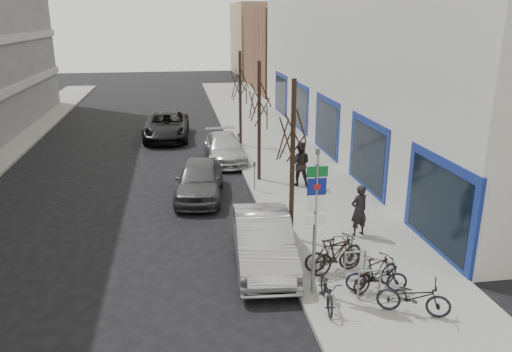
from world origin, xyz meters
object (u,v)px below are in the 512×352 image
object	(u,v)px
meter_mid	(255,173)
bike_near_left	(327,288)
bike_rack	(355,261)
bike_mid_inner	(338,254)
bike_mid_curb	(377,274)
parked_car_front	(263,241)
tree_far	(240,76)
meter_back	(238,143)
pedestrian_far	(300,163)
meter_front	(281,224)
highway_sign_pole	(316,214)
bike_far_curb	(414,294)
tree_mid	(259,93)
parked_car_mid	(200,179)
tree_near	(293,123)
pedestrian_near	(359,210)
bike_far_inner	(333,255)
lane_car	(167,126)
bike_near_right	(376,273)
parked_car_back	(225,148)

from	to	relation	value
meter_mid	bike_near_left	bearing A→B (deg)	-87.29
bike_rack	bike_mid_inner	distance (m)	0.56
bike_mid_curb	parked_car_front	xyz separation A→B (m)	(-2.72, 2.29, 0.13)
tree_far	meter_back	bearing A→B (deg)	-100.20
bike_near_left	pedestrian_far	distance (m)	9.75
meter_front	parked_car_front	bearing A→B (deg)	-128.83
meter_mid	pedestrian_far	distance (m)	2.14
bike_rack	highway_sign_pole	bearing A→B (deg)	-156.41
bike_far_curb	tree_mid	bearing A→B (deg)	35.39
highway_sign_pole	parked_car_mid	world-z (taller)	highway_sign_pole
tree_near	meter_back	xyz separation A→B (m)	(-0.45, 10.50, -3.19)
highway_sign_pole	pedestrian_near	bearing A→B (deg)	53.31
tree_near	bike_far_inner	world-z (taller)	tree_near
bike_rack	parked_car_front	size ratio (longest dim) A/B	0.47
bike_mid_inner	parked_car_front	world-z (taller)	parked_car_front
tree_mid	meter_front	distance (m)	7.70
meter_mid	tree_far	bearing A→B (deg)	86.78
lane_car	parked_car_front	bearing A→B (deg)	-77.30
tree_near	bike_mid_curb	world-z (taller)	tree_near
tree_near	bike_mid_curb	distance (m)	5.29
meter_front	meter_back	size ratio (longest dim) A/B	1.00
tree_near	parked_car_mid	world-z (taller)	tree_near
tree_mid	meter_mid	bearing A→B (deg)	-106.70
bike_mid_inner	pedestrian_near	size ratio (longest dim) A/B	1.04
meter_back	parked_car_front	size ratio (longest dim) A/B	0.26
bike_mid_inner	bike_far_inner	xyz separation A→B (m)	(-0.13, 0.05, -0.06)
tree_far	meter_back	world-z (taller)	tree_far
parked_car_mid	meter_front	bearing A→B (deg)	-59.12
lane_car	bike_near_left	bearing A→B (deg)	-75.39
parked_car_front	meter_mid	bearing A→B (deg)	87.32
bike_far_inner	meter_mid	bearing A→B (deg)	9.13
bike_far_inner	bike_rack	bearing A→B (deg)	-131.13
parked_car_front	pedestrian_near	world-z (taller)	pedestrian_near
tree_far	pedestrian_far	xyz separation A→B (m)	(1.64, -7.60, -2.96)
tree_far	tree_mid	bearing A→B (deg)	-90.00
meter_back	lane_car	bearing A→B (deg)	124.82
bike_near_left	parked_car_front	size ratio (longest dim) A/B	0.34
pedestrian_near	bike_near_right	bearing A→B (deg)	59.24
meter_front	bike_near_right	world-z (taller)	meter_front
meter_back	bike_far_inner	distance (m)	13.00
bike_mid_curb	bike_mid_inner	world-z (taller)	bike_mid_inner
bike_mid_curb	parked_car_back	distance (m)	14.31
meter_mid	bike_near_left	size ratio (longest dim) A/B	0.77
meter_mid	parked_car_front	world-z (taller)	parked_car_front
tree_far	bike_far_inner	bearing A→B (deg)	-87.45
bike_mid_inner	lane_car	distance (m)	19.16
meter_front	meter_mid	bearing A→B (deg)	90.00
meter_mid	parked_car_front	size ratio (longest dim) A/B	0.26
bike_mid_curb	meter_back	bearing A→B (deg)	17.38
bike_far_inner	parked_car_mid	size ratio (longest dim) A/B	0.37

